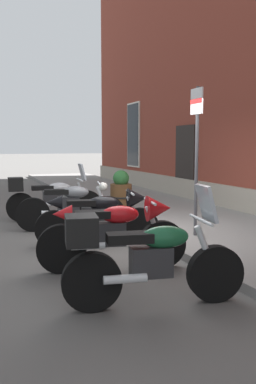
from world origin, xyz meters
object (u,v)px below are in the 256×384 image
Objects in this scene: motorcycle_grey_naked at (72,206)px; barrel_planter at (121,192)px; motorcycle_black_sport at (103,214)px; motorcycle_red_sport at (118,230)px; parking_sign at (197,141)px; motorcycle_silver_touring at (50,197)px; motorcycle_green_touring at (145,258)px.

barrel_planter reaches higher than motorcycle_grey_naked.
motorcycle_red_sport is (1.39, -0.22, 0.02)m from motorcycle_black_sport.
motorcycle_red_sport is 4.41m from barrel_planter.
parking_sign is at bearing 4.22° from barrel_planter.
motorcycle_red_sport reaches higher than motorcycle_black_sport.
motorcycle_red_sport is at bearing 2.50° from motorcycle_silver_touring.
motorcycle_green_touring is at bearing -2.80° from motorcycle_grey_naked.
motorcycle_red_sport is 0.79× the size of parking_sign.
motorcycle_red_sport is (4.07, 0.18, 0.02)m from motorcycle_silver_touring.
barrel_planter reaches higher than motorcycle_black_sport.
barrel_planter is (-0.05, 1.76, 0.02)m from motorcycle_silver_touring.
parking_sign reaches higher than motorcycle_red_sport.
parking_sign is at bearing 76.26° from motorcycle_black_sport.
motorcycle_green_touring reaches higher than motorcycle_silver_touring.
motorcycle_black_sport is at bearing -26.49° from barrel_planter.
motorcycle_silver_touring is 2.71m from motorcycle_black_sport.
barrel_planter reaches higher than motorcycle_red_sport.
motorcycle_silver_touring is 4.07m from motorcycle_red_sport.
motorcycle_green_touring reaches higher than motorcycle_grey_naked.
motorcycle_silver_touring is at bearing -177.50° from motorcycle_red_sport.
motorcycle_black_sport is at bearing -103.74° from parking_sign.
motorcycle_black_sport is at bearing 170.81° from motorcycle_red_sport.
parking_sign reaches higher than motorcycle_green_touring.
motorcycle_silver_touring is 0.85× the size of parking_sign.
motorcycle_grey_naked is at bearing -134.83° from parking_sign.
motorcycle_silver_touring is at bearing -88.45° from barrel_planter.
motorcycle_black_sport is at bearing 171.60° from motorcycle_green_touring.
motorcycle_silver_touring is 1.04× the size of motorcycle_black_sport.
motorcycle_red_sport is (2.78, -0.03, 0.07)m from motorcycle_grey_naked.
motorcycle_black_sport is 1.41m from motorcycle_red_sport.
barrel_planter is (-3.12, -0.23, -1.23)m from parking_sign.
motorcycle_black_sport is at bearing 8.53° from motorcycle_silver_touring.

